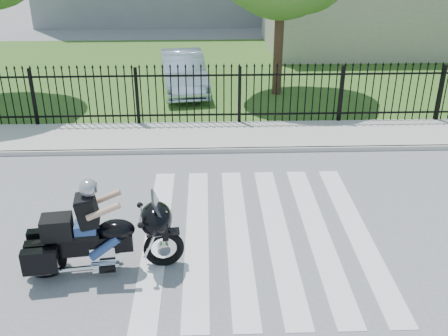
{
  "coord_description": "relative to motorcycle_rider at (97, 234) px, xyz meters",
  "views": [
    {
      "loc": [
        -0.97,
        -8.76,
        5.71
      ],
      "look_at": [
        -0.63,
        0.98,
        1.0
      ],
      "focal_mm": 42.0,
      "sensor_mm": 36.0,
      "label": 1
    }
  ],
  "objects": [
    {
      "name": "sidewalk",
      "position": [
        2.89,
        6.08,
        -0.7
      ],
      "size": [
        40.0,
        2.0,
        0.12
      ],
      "primitive_type": "cube",
      "color": "#ADAAA3",
      "rests_on": "ground"
    },
    {
      "name": "building_low",
      "position": [
        9.89,
        17.08,
        0.99
      ],
      "size": [
        10.0,
        6.0,
        3.5
      ],
      "primitive_type": "cube",
      "color": "beige",
      "rests_on": "ground"
    },
    {
      "name": "crosswalk",
      "position": [
        2.89,
        1.08,
        -0.76
      ],
      "size": [
        5.0,
        5.5,
        0.01
      ],
      "primitive_type": null,
      "color": "silver",
      "rests_on": "ground"
    },
    {
      "name": "parked_car",
      "position": [
        1.09,
        10.6,
        -0.06
      ],
      "size": [
        1.99,
        4.27,
        1.36
      ],
      "primitive_type": "imported",
      "rotation": [
        0.0,
        0.0,
        0.14
      ],
      "color": "#ADBDDA",
      "rests_on": "grass_strip"
    },
    {
      "name": "ground",
      "position": [
        2.89,
        1.08,
        -0.76
      ],
      "size": [
        120.0,
        120.0,
        0.0
      ],
      "primitive_type": "plane",
      "color": "slate",
      "rests_on": "ground"
    },
    {
      "name": "curb",
      "position": [
        2.89,
        5.08,
        -0.7
      ],
      "size": [
        40.0,
        0.12,
        0.12
      ],
      "primitive_type": "cube",
      "color": "#ADAAA3",
      "rests_on": "ground"
    },
    {
      "name": "iron_fence",
      "position": [
        2.89,
        7.08,
        0.14
      ],
      "size": [
        26.0,
        0.04,
        1.8
      ],
      "color": "black",
      "rests_on": "ground"
    },
    {
      "name": "motorcycle_rider",
      "position": [
        0.0,
        0.0,
        0.0
      ],
      "size": [
        2.81,
        1.11,
        1.86
      ],
      "rotation": [
        0.0,
        0.0,
        0.13
      ],
      "color": "black",
      "rests_on": "ground"
    },
    {
      "name": "grass_strip",
      "position": [
        2.89,
        13.08,
        -0.75
      ],
      "size": [
        40.0,
        12.0,
        0.02
      ],
      "primitive_type": "cube",
      "color": "#346121",
      "rests_on": "ground"
    }
  ]
}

